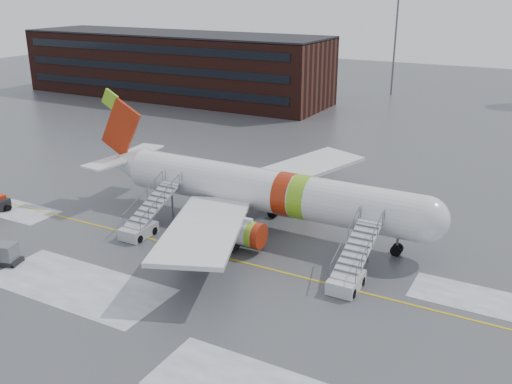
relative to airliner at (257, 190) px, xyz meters
The scene contains 8 objects.
ground 7.11m from the airliner, 91.46° to the right, with size 260.00×260.00×0.00m, color #494C4F.
airliner is the anchor object (origin of this frame).
airstair_fwd 13.23m from the airliner, 30.14° to the right, with size 2.05×7.70×3.48m.
airstair_aft 10.50m from the airliner, 140.28° to the right, with size 2.05×7.70×3.48m.
pushback_tug 6.35m from the airliner, 95.91° to the right, with size 3.14×2.47×1.72m.
uld_container 21.43m from the airliner, 129.90° to the right, with size 2.38×2.00×1.67m.
terminal_building 66.51m from the airliner, 132.81° to the left, with size 62.00×16.11×12.30m.
light_mast_far_n 72.98m from the airliner, 96.49° to the left, with size 1.20×1.20×24.25m.
Camera 1 is at (23.17, -36.20, 20.69)m, focal length 40.00 mm.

